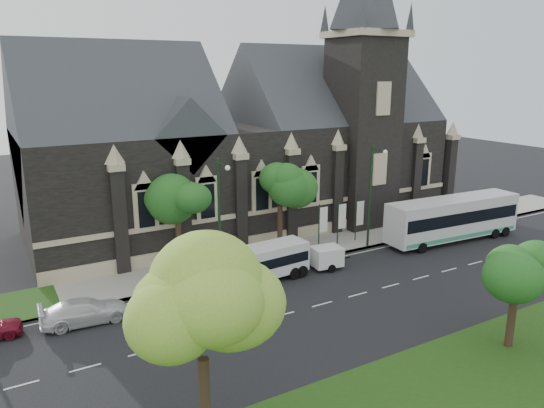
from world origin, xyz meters
TOP-DOWN VIEW (x-y plane):
  - ground at (0.00, 0.00)m, footprint 160.00×160.00m
  - sidewalk at (0.00, 9.50)m, footprint 80.00×5.00m
  - museum at (5.12, 18.78)m, footprint 40.00×17.70m
  - tree_park_near at (-11.77, -8.77)m, footprint 4.42×4.42m
  - tree_park_east at (6.18, -9.32)m, footprint 3.40×3.40m
  - tree_walk_right at (3.21, 10.71)m, footprint 4.08×4.08m
  - tree_walk_left at (-5.80, 10.70)m, footprint 3.91×3.91m
  - street_lamp_near at (10.00, 7.09)m, footprint 0.36×1.88m
  - street_lamp_mid at (-4.00, 7.09)m, footprint 0.36×1.88m
  - banner_flag_left at (6.29, 9.00)m, footprint 0.90×0.10m
  - banner_flag_center at (8.29, 9.00)m, footprint 0.90×0.10m
  - banner_flag_right at (10.29, 9.00)m, footprint 0.90×0.10m
  - tour_coach at (17.82, 4.96)m, footprint 13.57×3.72m
  - shuttle_bus at (-1.41, 5.37)m, footprint 6.96×2.87m
  - box_trailer at (3.94, 5.01)m, footprint 3.34×1.97m
  - sedan at (-8.65, 4.92)m, footprint 4.60×1.81m
  - car_far_white at (-14.01, 5.16)m, footprint 5.31×2.39m

SIDE VIEW (x-z plane):
  - ground at x=0.00m, z-range 0.00..0.00m
  - sidewalk at x=0.00m, z-range 0.00..0.15m
  - sedan at x=-8.65m, z-range 0.00..1.49m
  - car_far_white at x=-14.01m, z-range 0.00..1.51m
  - box_trailer at x=3.94m, z-range 0.12..1.86m
  - shuttle_bus at x=-1.41m, z-range 0.21..2.84m
  - tour_coach at x=17.82m, z-range 0.17..4.08m
  - banner_flag_left at x=6.29m, z-range 0.38..4.38m
  - banner_flag_center at x=8.29m, z-range 0.38..4.38m
  - banner_flag_right at x=10.29m, z-range 0.38..4.38m
  - tree_park_east at x=6.18m, z-range 1.48..7.76m
  - street_lamp_near at x=10.00m, z-range 0.61..9.61m
  - street_lamp_mid at x=-4.00m, z-range 0.61..9.61m
  - tree_walk_left at x=-5.80m, z-range 1.91..9.55m
  - tree_walk_right at x=3.21m, z-range 1.92..9.72m
  - tree_park_near at x=-11.77m, z-range 2.14..10.70m
  - museum at x=5.12m, z-range -6.78..23.12m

